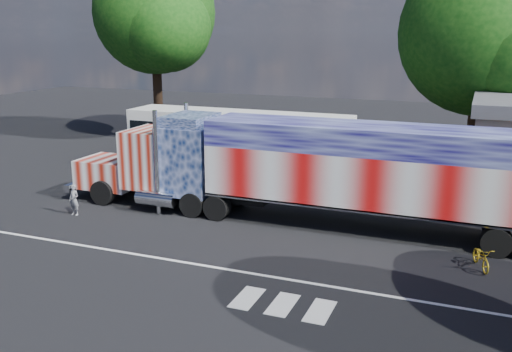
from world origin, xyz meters
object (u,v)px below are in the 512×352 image
at_px(coach_bus, 238,144).
at_px(woman, 74,200).
at_px(semi_truck, 314,168).
at_px(tree_nw_a, 156,13).
at_px(bicycle, 481,257).
at_px(tree_ne_a, 485,34).

relative_size(coach_bus, woman, 8.96).
bearing_deg(semi_truck, tree_nw_a, 138.27).
bearing_deg(woman, bicycle, 7.00).
height_order(bicycle, tree_nw_a, tree_nw_a).
bearing_deg(bicycle, tree_nw_a, 124.31).
xyz_separation_m(woman, tree_ne_a, (16.83, 15.36, 7.36)).
distance_m(woman, tree_nw_a, 20.77).
bearing_deg(coach_bus, semi_truck, -44.64).
xyz_separation_m(semi_truck, bicycle, (7.02, -2.58, -2.07)).
bearing_deg(tree_ne_a, tree_nw_a, 173.88).
distance_m(semi_truck, tree_ne_a, 14.96).
relative_size(semi_truck, bicycle, 14.31).
xyz_separation_m(semi_truck, tree_ne_a, (6.33, 12.34, 5.60)).
bearing_deg(semi_truck, bicycle, -20.19).
distance_m(semi_truck, bicycle, 7.76).
height_order(woman, tree_nw_a, tree_nw_a).
distance_m(tree_nw_a, tree_ne_a, 23.10).
distance_m(woman, bicycle, 17.53).
distance_m(semi_truck, woman, 11.07).
bearing_deg(tree_nw_a, tree_ne_a, -6.12).
distance_m(woman, tree_ne_a, 23.95).
xyz_separation_m(bicycle, tree_nw_a, (-23.62, 17.38, 9.08)).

